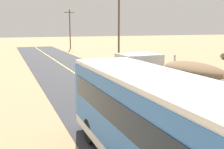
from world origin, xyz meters
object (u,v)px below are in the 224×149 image
livestock_truck (156,77)px  power_pole_far (70,28)px  power_pole_mid (119,27)px  boulder_near_shoulder (224,56)px  bus (158,126)px

livestock_truck → power_pole_far: power_pole_far is taller
livestock_truck → power_pole_mid: 18.26m
boulder_near_shoulder → power_pole_far: bearing=121.1°
bus → power_pole_far: power_pole_far is taller
power_pole_mid → boulder_near_shoulder: bearing=-2.7°
power_pole_far → livestock_truck: bearing=-96.7°
boulder_near_shoulder → livestock_truck: bearing=-142.5°
bus → boulder_near_shoulder: bearing=42.3°
power_pole_far → boulder_near_shoulder: size_ratio=6.72×
power_pole_mid → boulder_near_shoulder: power_pole_mid is taller
power_pole_mid → boulder_near_shoulder: 16.95m
power_pole_far → power_pole_mid: bearing=-90.0°
power_pole_mid → power_pole_far: size_ratio=1.05×
bus → power_pole_mid: size_ratio=1.16×
bus → livestock_truck: bearing=59.3°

